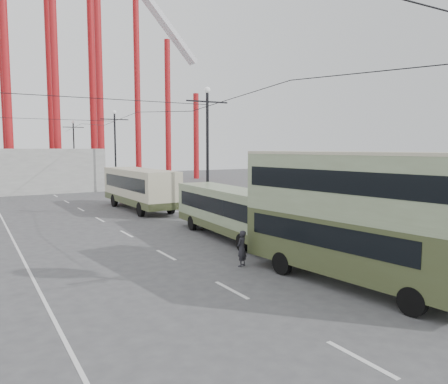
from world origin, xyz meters
TOP-DOWN VIEW (x-y plane):
  - ground at (0.00, 0.00)m, footprint 160.00×160.00m
  - road_markings at (-0.86, 19.70)m, footprint 12.52×120.00m
  - lamp_post_mid at (5.60, 18.00)m, footprint 3.20×0.44m
  - lamp_post_far at (5.60, 40.00)m, footprint 3.20×0.44m
  - lamp_post_distant at (5.60, 62.00)m, footprint 3.20×0.44m
  - roller_coaster at (-2.49, 56.89)m, footprint 52.95×5.00m
  - double_decker_bus at (3.14, 2.18)m, footprint 3.43×9.48m
  - single_decker_green at (3.75, 12.02)m, footprint 2.87×10.06m
  - single_decker_cream at (3.18, 25.32)m, footprint 2.85×10.83m
  - pedestrian at (1.05, 6.50)m, footprint 0.68×0.61m

SIDE VIEW (x-z plane):
  - ground at x=0.00m, z-range 0.00..0.00m
  - road_markings at x=-0.86m, z-range 0.00..0.01m
  - pedestrian at x=1.05m, z-range 0.00..1.57m
  - single_decker_green at x=3.75m, z-range 0.18..2.99m
  - single_decker_cream at x=3.18m, z-range 0.21..3.57m
  - double_decker_bus at x=3.14m, z-range 0.30..5.28m
  - lamp_post_mid at x=5.60m, z-range 0.02..9.34m
  - lamp_post_far at x=5.60m, z-range 0.02..9.34m
  - lamp_post_distant at x=5.60m, z-range 0.02..9.34m
  - roller_coaster at x=-2.49m, z-range -4.82..50.66m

